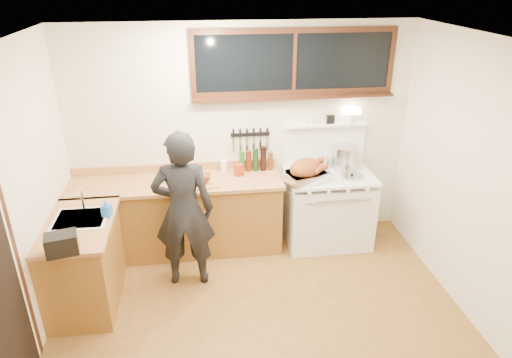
{
  "coord_description": "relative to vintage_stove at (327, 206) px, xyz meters",
  "views": [
    {
      "loc": [
        -0.51,
        -3.32,
        3.09
      ],
      "look_at": [
        0.05,
        0.85,
        1.15
      ],
      "focal_mm": 32.0,
      "sensor_mm": 36.0,
      "label": 1
    }
  ],
  "objects": [
    {
      "name": "ground_plane",
      "position": [
        -1.0,
        -1.41,
        -0.48
      ],
      "size": [
        4.0,
        3.5,
        0.02
      ],
      "primitive_type": "cube",
      "color": "brown"
    },
    {
      "name": "room_shell",
      "position": [
        -1.0,
        -1.41,
        1.18
      ],
      "size": [
        4.1,
        3.6,
        2.65
      ],
      "color": "silver",
      "rests_on": "ground"
    },
    {
      "name": "counter_back",
      "position": [
        -1.8,
        0.04,
        -0.01
      ],
      "size": [
        2.44,
        0.64,
        1.0
      ],
      "color": "brown",
      "rests_on": "ground"
    },
    {
      "name": "counter_left",
      "position": [
        -2.7,
        -0.79,
        -0.02
      ],
      "size": [
        0.64,
        1.09,
        0.9
      ],
      "color": "brown",
      "rests_on": "ground"
    },
    {
      "name": "sink_unit",
      "position": [
        -2.68,
        -0.71,
        0.38
      ],
      "size": [
        0.5,
        0.45,
        0.37
      ],
      "color": "white",
      "rests_on": "counter_left"
    },
    {
      "name": "vintage_stove",
      "position": [
        0.0,
        0.0,
        0.0
      ],
      "size": [
        1.02,
        0.74,
        1.61
      ],
      "color": "white",
      "rests_on": "ground"
    },
    {
      "name": "back_window",
      "position": [
        -0.4,
        0.31,
        1.6
      ],
      "size": [
        2.32,
        0.13,
        0.77
      ],
      "color": "black",
      "rests_on": "room_shell"
    },
    {
      "name": "knife_strip",
      "position": [
        -0.9,
        0.32,
        0.84
      ],
      "size": [
        0.46,
        0.03,
        0.28
      ],
      "color": "black",
      "rests_on": "room_shell"
    },
    {
      "name": "man",
      "position": [
        -1.7,
        -0.59,
        0.39
      ],
      "size": [
        0.65,
        0.44,
        1.71
      ],
      "color": "black",
      "rests_on": "ground"
    },
    {
      "name": "soap_bottle",
      "position": [
        -2.43,
        -0.69,
        0.52
      ],
      "size": [
        0.1,
        0.1,
        0.18
      ],
      "color": "blue",
      "rests_on": "counter_left"
    },
    {
      "name": "toaster",
      "position": [
        -2.7,
        -1.29,
        0.52
      ],
      "size": [
        0.29,
        0.23,
        0.18
      ],
      "color": "black",
      "rests_on": "counter_left"
    },
    {
      "name": "cutting_board",
      "position": [
        -1.53,
        -0.08,
        0.49
      ],
      "size": [
        0.47,
        0.38,
        0.14
      ],
      "color": "#B17946",
      "rests_on": "counter_back"
    },
    {
      "name": "roast_turkey",
      "position": [
        -0.32,
        -0.12,
        0.54
      ],
      "size": [
        0.58,
        0.51,
        0.26
      ],
      "color": "silver",
      "rests_on": "vintage_stove"
    },
    {
      "name": "stockpot",
      "position": [
        0.22,
        0.15,
        0.57
      ],
      "size": [
        0.37,
        0.37,
        0.28
      ],
      "color": "silver",
      "rests_on": "vintage_stove"
    },
    {
      "name": "saucepan",
      "position": [
        -0.04,
        0.2,
        0.49
      ],
      "size": [
        0.2,
        0.29,
        0.11
      ],
      "color": "silver",
      "rests_on": "vintage_stove"
    },
    {
      "name": "pot_lid",
      "position": [
        0.23,
        -0.12,
        0.44
      ],
      "size": [
        0.28,
        0.28,
        0.04
      ],
      "color": "silver",
      "rests_on": "vintage_stove"
    },
    {
      "name": "coffee_tin",
      "position": [
        -1.06,
        0.1,
        0.5
      ],
      "size": [
        0.11,
        0.1,
        0.14
      ],
      "color": "maroon",
      "rests_on": "counter_back"
    },
    {
      "name": "pitcher",
      "position": [
        -1.23,
        0.23,
        0.51
      ],
      "size": [
        0.1,
        0.1,
        0.15
      ],
      "color": "white",
      "rests_on": "counter_back"
    },
    {
      "name": "bottle_cluster",
      "position": [
        -0.85,
        0.22,
        0.57
      ],
      "size": [
        0.4,
        0.07,
        0.3
      ],
      "color": "black",
      "rests_on": "counter_back"
    }
  ]
}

